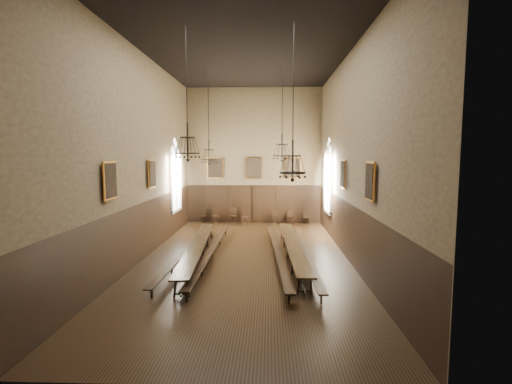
# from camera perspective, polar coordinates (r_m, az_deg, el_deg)

# --- Properties ---
(floor) EXTENTS (9.00, 18.00, 0.02)m
(floor) POSITION_cam_1_polar(r_m,az_deg,el_deg) (16.56, -1.63, -10.31)
(floor) COLOR black
(floor) RESTS_ON ground
(ceiling) EXTENTS (9.00, 18.00, 0.02)m
(ceiling) POSITION_cam_1_polar(r_m,az_deg,el_deg) (16.52, -1.73, 21.33)
(ceiling) COLOR black
(ceiling) RESTS_ON ground
(wall_back) EXTENTS (9.00, 0.02, 9.00)m
(wall_back) POSITION_cam_1_polar(r_m,az_deg,el_deg) (24.91, -0.33, 5.58)
(wall_back) COLOR #857352
(wall_back) RESTS_ON ground
(wall_front) EXTENTS (9.00, 0.02, 9.00)m
(wall_front) POSITION_cam_1_polar(r_m,az_deg,el_deg) (6.95, -6.53, 5.16)
(wall_front) COLOR #857352
(wall_front) RESTS_ON ground
(wall_left) EXTENTS (0.02, 18.00, 9.00)m
(wall_left) POSITION_cam_1_polar(r_m,az_deg,el_deg) (16.82, -17.27, 5.25)
(wall_left) COLOR #857352
(wall_left) RESTS_ON ground
(wall_right) EXTENTS (0.02, 18.00, 9.00)m
(wall_right) POSITION_cam_1_polar(r_m,az_deg,el_deg) (16.26, 14.46, 5.32)
(wall_right) COLOR #857352
(wall_right) RESTS_ON ground
(wainscot_panelling) EXTENTS (9.00, 18.00, 2.50)m
(wainscot_panelling) POSITION_cam_1_polar(r_m,az_deg,el_deg) (16.25, -1.65, -6.04)
(wainscot_panelling) COLOR black
(wainscot_panelling) RESTS_ON floor
(table_left) EXTENTS (1.29, 9.38, 0.73)m
(table_left) POSITION_cam_1_polar(r_m,az_deg,el_deg) (16.47, -8.93, -9.12)
(table_left) COLOR black
(table_left) RESTS_ON floor
(table_right) EXTENTS (0.94, 9.23, 0.72)m
(table_right) POSITION_cam_1_polar(r_m,az_deg,el_deg) (16.51, 5.68, -9.06)
(table_right) COLOR black
(table_right) RESTS_ON floor
(bench_left_outer) EXTENTS (0.54, 9.76, 0.44)m
(bench_left_outer) POSITION_cam_1_polar(r_m,az_deg,el_deg) (16.75, -10.64, -9.19)
(bench_left_outer) COLOR black
(bench_left_outer) RESTS_ON floor
(bench_left_inner) EXTENTS (0.37, 10.68, 0.48)m
(bench_left_inner) POSITION_cam_1_polar(r_m,az_deg,el_deg) (16.74, -6.79, -9.05)
(bench_left_inner) COLOR black
(bench_left_inner) RESTS_ON floor
(bench_right_inner) EXTENTS (0.83, 10.42, 0.47)m
(bench_right_inner) POSITION_cam_1_polar(r_m,az_deg,el_deg) (16.38, 3.36, -9.38)
(bench_right_inner) COLOR black
(bench_right_inner) RESTS_ON floor
(bench_right_outer) EXTENTS (0.56, 10.13, 0.46)m
(bench_right_outer) POSITION_cam_1_polar(r_m,az_deg,el_deg) (16.34, 7.32, -9.48)
(bench_right_outer) COLOR black
(bench_right_outer) RESTS_ON floor
(chair_0) EXTENTS (0.51, 0.51, 0.99)m
(chair_0) POSITION_cam_1_polar(r_m,az_deg,el_deg) (25.17, -8.25, -4.09)
(chair_0) COLOR black
(chair_0) RESTS_ON floor
(chair_1) EXTENTS (0.50, 0.50, 1.01)m
(chair_1) POSITION_cam_1_polar(r_m,az_deg,el_deg) (25.11, -6.15, -4.07)
(chair_1) COLOR black
(chair_1) RESTS_ON floor
(chair_2) EXTENTS (0.53, 0.53, 1.02)m
(chair_2) POSITION_cam_1_polar(r_m,az_deg,el_deg) (24.94, -3.60, -4.11)
(chair_2) COLOR black
(chair_2) RESTS_ON floor
(chair_3) EXTENTS (0.44, 0.44, 0.94)m
(chair_3) POSITION_cam_1_polar(r_m,az_deg,el_deg) (24.77, -1.71, -4.23)
(chair_3) COLOR black
(chair_3) RESTS_ON floor
(chair_5) EXTENTS (0.40, 0.40, 0.87)m
(chair_5) POSITION_cam_1_polar(r_m,az_deg,el_deg) (24.72, 2.89, -4.30)
(chair_5) COLOR black
(chair_5) RESTS_ON floor
(chair_6) EXTENTS (0.44, 0.44, 0.90)m
(chair_6) POSITION_cam_1_polar(r_m,az_deg,el_deg) (24.77, 5.31, -4.28)
(chair_6) COLOR black
(chair_6) RESTS_ON floor
(chair_7) EXTENTS (0.40, 0.40, 0.90)m
(chair_7) POSITION_cam_1_polar(r_m,az_deg,el_deg) (24.90, 7.80, -4.25)
(chair_7) COLOR black
(chair_7) RESTS_ON floor
(chandelier_back_left) EXTENTS (0.76, 0.76, 4.81)m
(chandelier_back_left) POSITION_cam_1_polar(r_m,az_deg,el_deg) (18.40, -7.26, 6.05)
(chandelier_back_left) COLOR black
(chandelier_back_left) RESTS_ON ceiling
(chandelier_back_right) EXTENTS (0.88, 0.88, 4.64)m
(chandelier_back_right) POSITION_cam_1_polar(r_m,az_deg,el_deg) (18.54, 4.02, 6.49)
(chandelier_back_right) COLOR black
(chandelier_back_right) RESTS_ON ceiling
(chandelier_front_left) EXTENTS (0.86, 0.86, 4.53)m
(chandelier_front_left) POSITION_cam_1_polar(r_m,az_deg,el_deg) (13.46, -10.47, 7.13)
(chandelier_front_left) COLOR black
(chandelier_front_left) RESTS_ON ceiling
(chandelier_front_right) EXTENTS (0.92, 0.92, 5.22)m
(chandelier_front_right) POSITION_cam_1_polar(r_m,az_deg,el_deg) (12.93, 5.65, 4.38)
(chandelier_front_right) COLOR black
(chandelier_front_right) RESTS_ON ceiling
(portrait_back_0) EXTENTS (1.10, 0.12, 1.40)m
(portrait_back_0) POSITION_cam_1_polar(r_m,az_deg,el_deg) (25.04, -6.31, 3.71)
(portrait_back_0) COLOR orange
(portrait_back_0) RESTS_ON wall_back
(portrait_back_1) EXTENTS (1.10, 0.12, 1.40)m
(portrait_back_1) POSITION_cam_1_polar(r_m,az_deg,el_deg) (24.80, -0.34, 3.73)
(portrait_back_1) COLOR orange
(portrait_back_1) RESTS_ON wall_back
(portrait_back_2) EXTENTS (1.10, 0.12, 1.40)m
(portrait_back_2) POSITION_cam_1_polar(r_m,az_deg,el_deg) (24.82, 5.68, 3.70)
(portrait_back_2) COLOR orange
(portrait_back_2) RESTS_ON wall_back
(portrait_left_0) EXTENTS (0.12, 1.00, 1.30)m
(portrait_left_0) POSITION_cam_1_polar(r_m,az_deg,el_deg) (17.75, -15.73, 2.72)
(portrait_left_0) COLOR orange
(portrait_left_0) RESTS_ON wall_left
(portrait_left_1) EXTENTS (0.12, 1.00, 1.30)m
(portrait_left_1) POSITION_cam_1_polar(r_m,az_deg,el_deg) (13.54, -21.53, 1.67)
(portrait_left_1) COLOR orange
(portrait_left_1) RESTS_ON wall_left
(portrait_right_0) EXTENTS (0.12, 1.00, 1.30)m
(portrait_right_0) POSITION_cam_1_polar(r_m,az_deg,el_deg) (17.23, 13.26, 2.70)
(portrait_right_0) COLOR orange
(portrait_right_0) RESTS_ON wall_right
(portrait_right_1) EXTENTS (0.12, 1.00, 1.30)m
(portrait_right_1) POSITION_cam_1_polar(r_m,az_deg,el_deg) (12.85, 17.15, 1.62)
(portrait_right_1) COLOR orange
(portrait_right_1) RESTS_ON wall_right
(window_right) EXTENTS (0.20, 2.20, 4.60)m
(window_right) POSITION_cam_1_polar(r_m,az_deg,el_deg) (21.68, 11.07, 2.54)
(window_right) COLOR white
(window_right) RESTS_ON wall_right
(window_left) EXTENTS (0.20, 2.20, 4.60)m
(window_left) POSITION_cam_1_polar(r_m,az_deg,el_deg) (22.10, -12.28, 2.58)
(window_left) COLOR white
(window_left) RESTS_ON wall_left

